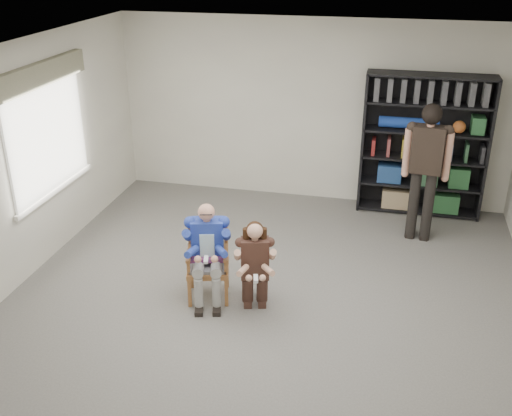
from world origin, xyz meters
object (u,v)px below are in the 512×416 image
(bookshelf, at_px, (424,146))
(standing_man, at_px, (424,175))
(armchair, at_px, (208,263))
(kneeling_woman, at_px, (255,267))
(seated_man, at_px, (208,252))

(bookshelf, distance_m, standing_man, 0.93)
(standing_man, bearing_deg, bookshelf, 96.64)
(armchair, bearing_deg, bookshelf, 36.69)
(armchair, relative_size, kneeling_woman, 0.84)
(armchair, xyz_separation_m, standing_man, (2.39, 2.07, 0.50))
(standing_man, bearing_deg, seated_man, -132.47)
(bookshelf, xyz_separation_m, standing_man, (0.00, -0.92, -0.10))
(kneeling_woman, bearing_deg, seated_man, 153.62)
(kneeling_woman, height_order, standing_man, standing_man)
(kneeling_woman, xyz_separation_m, bookshelf, (1.81, 3.11, 0.51))
(kneeling_woman, xyz_separation_m, standing_man, (1.81, 2.19, 0.41))
(seated_man, relative_size, standing_man, 0.62)
(armchair, distance_m, bookshelf, 3.88)
(seated_man, relative_size, bookshelf, 0.56)
(bookshelf, bearing_deg, standing_man, -89.99)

